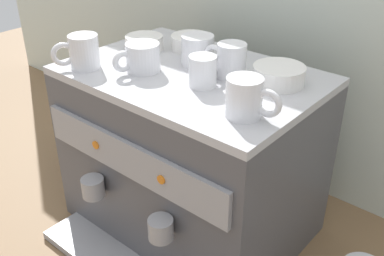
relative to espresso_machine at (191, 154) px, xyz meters
name	(u,v)px	position (x,y,z in m)	size (l,w,h in m)	color
ground_plane	(192,219)	(0.00, 0.00, -0.22)	(4.00, 4.00, 0.00)	brown
espresso_machine	(191,154)	(0.00, 0.00, 0.00)	(0.60, 0.53, 0.45)	#4C4C51
ceramic_cup_0	(82,52)	(-0.21, -0.14, 0.27)	(0.08, 0.11, 0.08)	white
ceramic_cup_1	(141,58)	(-0.10, -0.07, 0.26)	(0.08, 0.12, 0.07)	white
ceramic_cup_2	(246,98)	(0.22, -0.10, 0.27)	(0.11, 0.07, 0.08)	white
ceramic_cup_3	(204,71)	(0.07, -0.04, 0.26)	(0.06, 0.10, 0.07)	white
ceramic_cup_4	(230,60)	(0.08, 0.04, 0.27)	(0.11, 0.07, 0.08)	white
ceramic_cup_5	(197,50)	(-0.03, 0.05, 0.26)	(0.12, 0.08, 0.07)	white
ceramic_bowl_0	(144,43)	(-0.20, 0.04, 0.25)	(0.10, 0.10, 0.04)	white
ceramic_bowl_1	(279,75)	(0.19, 0.08, 0.25)	(0.12, 0.12, 0.04)	white
ceramic_bowl_2	(191,43)	(-0.10, 0.12, 0.25)	(0.10, 0.10, 0.04)	white
coffee_grinder	(89,108)	(-0.49, 0.05, -0.04)	(0.14, 0.14, 0.37)	black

